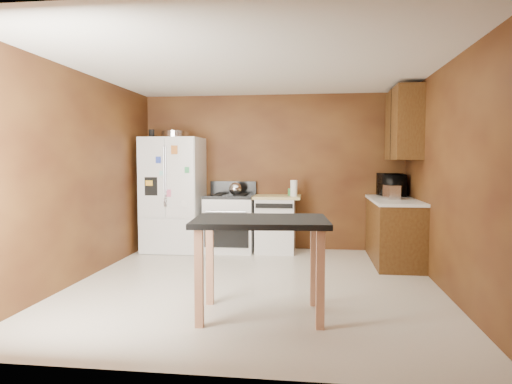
% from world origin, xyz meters
% --- Properties ---
extents(floor, '(4.50, 4.50, 0.00)m').
position_xyz_m(floor, '(0.00, 0.00, 0.00)').
color(floor, beige).
rests_on(floor, ground).
extents(ceiling, '(4.50, 4.50, 0.00)m').
position_xyz_m(ceiling, '(0.00, 0.00, 2.50)').
color(ceiling, white).
rests_on(ceiling, ground).
extents(wall_back, '(4.20, 0.00, 4.20)m').
position_xyz_m(wall_back, '(0.00, 2.25, 1.25)').
color(wall_back, brown).
rests_on(wall_back, ground).
extents(wall_front, '(4.20, 0.00, 4.20)m').
position_xyz_m(wall_front, '(0.00, -2.25, 1.25)').
color(wall_front, brown).
rests_on(wall_front, ground).
extents(wall_left, '(0.00, 4.50, 4.50)m').
position_xyz_m(wall_left, '(-2.10, 0.00, 1.25)').
color(wall_left, brown).
rests_on(wall_left, ground).
extents(wall_right, '(0.00, 4.50, 4.50)m').
position_xyz_m(wall_right, '(2.10, 0.00, 1.25)').
color(wall_right, brown).
rests_on(wall_right, ground).
extents(roasting_pan, '(0.42, 0.42, 0.11)m').
position_xyz_m(roasting_pan, '(-1.52, 1.91, 1.85)').
color(roasting_pan, silver).
rests_on(roasting_pan, refrigerator).
extents(pen_cup, '(0.09, 0.09, 0.13)m').
position_xyz_m(pen_cup, '(-1.87, 1.81, 1.86)').
color(pen_cup, black).
rests_on(pen_cup, refrigerator).
extents(kettle, '(0.20, 0.20, 0.20)m').
position_xyz_m(kettle, '(-0.54, 1.85, 1.00)').
color(kettle, silver).
rests_on(kettle, gas_range).
extents(paper_towel, '(0.12, 0.12, 0.25)m').
position_xyz_m(paper_towel, '(0.37, 1.85, 1.01)').
color(paper_towel, white).
rests_on(paper_towel, dishwasher).
extents(green_canister, '(0.12, 0.12, 0.11)m').
position_xyz_m(green_canister, '(0.32, 2.02, 0.94)').
color(green_canister, green).
rests_on(green_canister, dishwasher).
extents(toaster, '(0.21, 0.29, 0.20)m').
position_xyz_m(toaster, '(1.76, 1.42, 1.00)').
color(toaster, silver).
rests_on(toaster, right_cabinets).
extents(microwave, '(0.46, 0.61, 0.31)m').
position_xyz_m(microwave, '(1.84, 2.02, 1.06)').
color(microwave, black).
rests_on(microwave, right_cabinets).
extents(refrigerator, '(0.90, 0.80, 1.80)m').
position_xyz_m(refrigerator, '(-1.55, 1.86, 0.90)').
color(refrigerator, white).
rests_on(refrigerator, ground).
extents(gas_range, '(0.76, 0.68, 1.10)m').
position_xyz_m(gas_range, '(-0.64, 1.92, 0.46)').
color(gas_range, white).
rests_on(gas_range, ground).
extents(dishwasher, '(0.78, 0.63, 0.89)m').
position_xyz_m(dishwasher, '(0.08, 1.95, 0.45)').
color(dishwasher, white).
rests_on(dishwasher, ground).
extents(right_cabinets, '(0.63, 1.58, 2.45)m').
position_xyz_m(right_cabinets, '(1.84, 1.48, 0.91)').
color(right_cabinets, brown).
rests_on(right_cabinets, ground).
extents(island, '(1.29, 0.92, 0.91)m').
position_xyz_m(island, '(0.19, -1.02, 0.77)').
color(island, black).
rests_on(island, ground).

